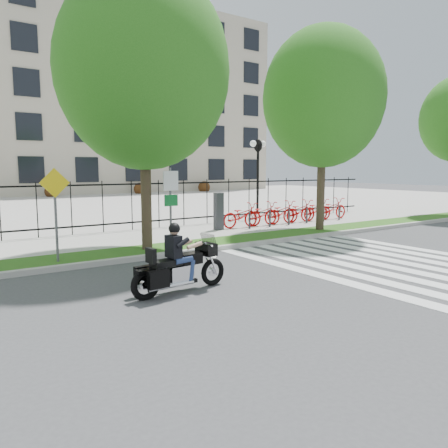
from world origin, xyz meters
TOP-DOWN VIEW (x-y plane):
  - ground at (0.00, 0.00)m, footprint 120.00×120.00m
  - curb at (0.00, 4.10)m, footprint 60.00×0.20m
  - grass_verge at (0.00, 4.95)m, footprint 60.00×1.50m
  - sidewalk at (0.00, 7.45)m, footprint 60.00×3.50m
  - plaza at (0.00, 25.00)m, footprint 80.00×34.00m
  - crosswalk_stripes at (4.83, 0.00)m, footprint 5.70×8.00m
  - iron_fence at (0.00, 9.20)m, footprint 30.00×0.06m
  - lamp_post_right at (10.00, 12.00)m, footprint 1.06×0.70m
  - street_tree_1 at (-0.11, 4.95)m, footprint 5.13×5.13m
  - street_tree_2 at (7.56, 4.95)m, footprint 4.79×4.79m
  - bike_share_station at (7.97, 7.20)m, footprint 7.86×0.88m
  - sign_pole_regulatory at (0.54, 4.58)m, footprint 0.50×0.09m
  - sign_pole_warning at (-2.87, 4.58)m, footprint 0.78×0.09m
  - motorcycle_rider at (-1.34, 0.61)m, footprint 2.35×0.74m

SIDE VIEW (x-z plane):
  - ground at x=0.00m, z-range 0.00..0.00m
  - crosswalk_stripes at x=4.83m, z-range 0.00..0.01m
  - plaza at x=0.00m, z-range 0.00..0.10m
  - curb at x=0.00m, z-range 0.00..0.15m
  - grass_verge at x=0.00m, z-range 0.00..0.15m
  - sidewalk at x=0.00m, z-range 0.00..0.15m
  - motorcycle_rider at x=-1.34m, z-range -0.30..1.51m
  - bike_share_station at x=7.97m, z-range -0.08..1.42m
  - iron_fence at x=0.00m, z-range 0.15..2.15m
  - sign_pole_regulatory at x=0.54m, z-range 0.49..2.99m
  - sign_pole_warning at x=-2.87m, z-range 0.50..2.99m
  - lamp_post_right at x=10.00m, z-range 1.08..5.33m
  - street_tree_2 at x=7.56m, z-range 1.39..9.40m
  - street_tree_1 at x=-0.11m, z-range 1.35..9.66m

